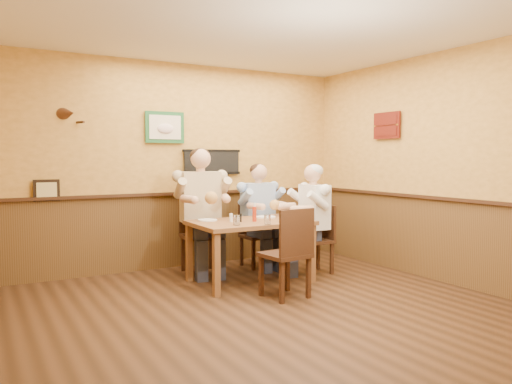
% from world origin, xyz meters
% --- Properties ---
extents(room, '(5.02, 5.03, 2.81)m').
position_xyz_m(room, '(0.13, 0.17, 1.69)').
color(room, black).
rests_on(room, ground).
extents(dining_table, '(1.40, 0.90, 0.75)m').
position_xyz_m(dining_table, '(0.44, 1.24, 0.66)').
color(dining_table, brown).
rests_on(dining_table, ground).
extents(chair_back_left, '(0.53, 0.53, 1.03)m').
position_xyz_m(chair_back_left, '(0.10, 1.98, 0.51)').
color(chair_back_left, '#3E2313').
rests_on(chair_back_left, ground).
extents(chair_back_right, '(0.42, 0.42, 0.90)m').
position_xyz_m(chair_back_right, '(0.94, 1.93, 0.45)').
color(chair_back_right, '#3E2313').
rests_on(chair_back_right, ground).
extents(chair_right_end, '(0.45, 0.45, 0.90)m').
position_xyz_m(chair_right_end, '(1.40, 1.24, 0.45)').
color(chair_right_end, '#3E2313').
rests_on(chair_right_end, ground).
extents(chair_near_side, '(0.49, 0.49, 0.98)m').
position_xyz_m(chair_near_side, '(0.44, 0.47, 0.49)').
color(chair_near_side, '#3E2313').
rests_on(chair_near_side, ground).
extents(diner_tan_shirt, '(0.76, 0.76, 1.47)m').
position_xyz_m(diner_tan_shirt, '(0.10, 1.98, 0.73)').
color(diner_tan_shirt, beige).
rests_on(diner_tan_shirt, ground).
extents(diner_blue_polo, '(0.60, 0.60, 1.28)m').
position_xyz_m(diner_blue_polo, '(0.94, 1.93, 0.64)').
color(diner_blue_polo, '#8DA8D4').
rests_on(diner_blue_polo, ground).
extents(diner_white_elder, '(0.64, 0.64, 1.28)m').
position_xyz_m(diner_white_elder, '(1.40, 1.24, 0.64)').
color(diner_white_elder, white).
rests_on(diner_white_elder, ground).
extents(water_glass_left, '(0.08, 0.08, 0.11)m').
position_xyz_m(water_glass_left, '(0.11, 0.97, 0.81)').
color(water_glass_left, silver).
rests_on(water_glass_left, dining_table).
extents(water_glass_mid, '(0.08, 0.08, 0.11)m').
position_xyz_m(water_glass_mid, '(0.46, 0.87, 0.81)').
color(water_glass_mid, white).
rests_on(water_glass_mid, dining_table).
extents(cola_tumbler, '(0.11, 0.11, 0.11)m').
position_xyz_m(cola_tumbler, '(0.91, 0.96, 0.81)').
color(cola_tumbler, black).
rests_on(cola_tumbler, dining_table).
extents(hot_sauce_bottle, '(0.05, 0.05, 0.20)m').
position_xyz_m(hot_sauce_bottle, '(0.45, 1.15, 0.85)').
color(hot_sauce_bottle, '#B22C12').
rests_on(hot_sauce_bottle, dining_table).
extents(salt_shaker, '(0.04, 0.04, 0.10)m').
position_xyz_m(salt_shaker, '(0.19, 1.27, 0.80)').
color(salt_shaker, white).
rests_on(salt_shaker, dining_table).
extents(pepper_shaker, '(0.04, 0.04, 0.10)m').
position_xyz_m(pepper_shaker, '(0.28, 1.21, 0.80)').
color(pepper_shaker, black).
rests_on(pepper_shaker, dining_table).
extents(plate_far_left, '(0.25, 0.25, 0.02)m').
position_xyz_m(plate_far_left, '(-0.01, 1.50, 0.76)').
color(plate_far_left, white).
rests_on(plate_far_left, dining_table).
extents(plate_far_right, '(0.30, 0.30, 0.02)m').
position_xyz_m(plate_far_right, '(0.77, 1.43, 0.76)').
color(plate_far_right, white).
rests_on(plate_far_right, dining_table).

